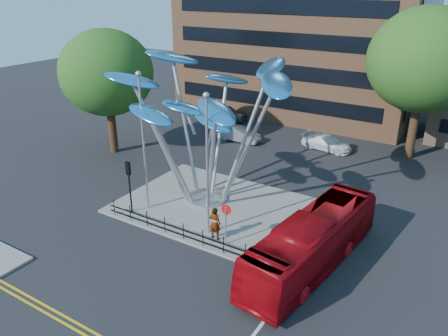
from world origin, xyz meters
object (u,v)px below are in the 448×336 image
Objects in this scene: traffic_light_island at (129,176)px; red_bus at (312,242)px; parked_car_right at (327,143)px; pedestrian at (215,223)px; tree_left at (106,73)px; parked_car_left at (226,113)px; tree_right at (425,60)px; street_lamp_left at (143,131)px; no_entry_sign_island at (226,218)px; parked_car_mid at (239,134)px; street_lamp_right at (207,153)px; leaf_sculpture at (205,100)px.

traffic_light_island reaches higher than red_bus.
pedestrian is at bearing -175.63° from parked_car_right.
traffic_light_island is 6.36m from pedestrian.
traffic_light_island is 18.90m from parked_car_right.
tree_left is at bearing 128.60° from parked_car_right.
red_bus is 2.22× the size of parked_car_left.
parked_car_left is at bearing 176.93° from tree_right.
traffic_light_island is (-13.00, -19.50, -5.42)m from tree_right.
red_bus is at bearing -145.40° from parked_car_left.
tree_right reaches higher than street_lamp_left.
no_entry_sign_island reaches higher than pedestrian.
no_entry_sign_island is 24.10m from parked_car_left.
traffic_light_island reaches higher than parked_car_left.
parked_car_right is at bearing -110.00° from parked_car_left.
parked_car_mid is at bearing 96.49° from street_lamp_left.
street_lamp_left is 2.96m from traffic_light_island.
street_lamp_right is 17.73m from parked_car_right.
parked_car_mid is (7.85, 8.00, -6.12)m from tree_left.
leaf_sculpture reaches higher than red_bus.
street_lamp_right is at bearing -30.94° from pedestrian.
parked_car_right is (6.50, 17.63, -1.98)m from traffic_light_island.
leaf_sculpture is at bearing 52.60° from street_lamp_left.
red_bus is 5.56m from pedestrian.
leaf_sculpture reaches higher than parked_car_mid.
parked_car_mid is (-1.65, 14.50, -4.69)m from street_lamp_left.
traffic_light_island is at bearing 165.19° from parked_car_right.
leaf_sculpture is at bearing -158.98° from parked_car_left.
red_bus reaches higher than parked_car_left.
parked_car_mid is at bearing 113.90° from street_lamp_right.
leaf_sculpture is 6.65m from traffic_light_island.
street_lamp_right reaches higher than parked_car_right.
parked_car_left is at bearing -65.12° from pedestrian.
red_bus reaches higher than parked_car_right.
tree_left is 18.35m from no_entry_sign_island.
red_bus reaches higher than pedestrian.
red_bus is 5.33× the size of pedestrian.
traffic_light_island is at bearing -123.69° from tree_right.
street_lamp_left is 2.57× the size of traffic_light_island.
street_lamp_right is (-7.50, -19.00, -2.94)m from tree_right.
red_bus is at bearing 2.40° from street_lamp_right.
tree_left is 0.81× the size of leaf_sculpture.
street_lamp_right is 1.77× the size of parked_car_left.
parked_car_left is (-6.15, 19.50, -4.56)m from street_lamp_left.
leaf_sculpture is 7.72m from pedestrian.
street_lamp_left is (-12.50, -18.50, -2.68)m from tree_right.
leaf_sculpture is 7.71m from no_entry_sign_island.
parked_car_right is (0.33, 17.46, -0.49)m from pedestrian.
tree_left is at bearing 154.93° from no_entry_sign_island.
tree_right is 4.94× the size of no_entry_sign_island.
parked_car_right is at bearing 70.15° from street_lamp_left.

